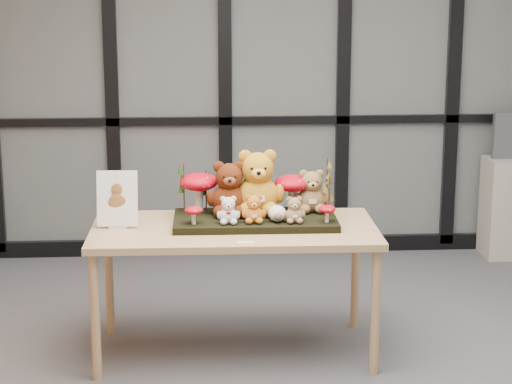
{
  "coord_description": "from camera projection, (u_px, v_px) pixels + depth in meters",
  "views": [
    {
      "loc": [
        -0.68,
        -4.51,
        2.12
      ],
      "look_at": [
        -0.35,
        0.46,
        0.96
      ],
      "focal_mm": 65.0,
      "sensor_mm": 36.0,
      "label": 1
    }
  ],
  "objects": [
    {
      "name": "mushroom_back_left",
      "position": [
        199.0,
        190.0,
        5.35
      ],
      "size": [
        0.22,
        0.22,
        0.25
      ],
      "primitive_type": null,
      "color": "#AB0514",
      "rests_on": "diorama_tray"
    },
    {
      "name": "display_table",
      "position": [
        234.0,
        238.0,
        5.21
      ],
      "size": [
        1.61,
        0.83,
        0.75
      ],
      "rotation": [
        0.0,
        0.0,
        -0.02
      ],
      "color": "tan",
      "rests_on": "floor"
    },
    {
      "name": "bear_tan_back",
      "position": [
        311.0,
        188.0,
        5.35
      ],
      "size": [
        0.21,
        0.19,
        0.27
      ],
      "primitive_type": null,
      "rotation": [
        0.0,
        0.0,
        -0.02
      ],
      "color": "olive",
      "rests_on": "diorama_tray"
    },
    {
      "name": "sprig_green_mid_left",
      "position": [
        206.0,
        190.0,
        5.37
      ],
      "size": [
        0.05,
        0.05,
        0.24
      ],
      "primitive_type": null,
      "color": "black",
      "rests_on": "diorama_tray"
    },
    {
      "name": "mushroom_front_left",
      "position": [
        194.0,
        214.0,
        5.09
      ],
      "size": [
        0.1,
        0.1,
        0.11
      ],
      "primitive_type": null,
      "color": "#AB0514",
      "rests_on": "diorama_tray"
    },
    {
      "name": "bear_white_bow",
      "position": [
        228.0,
        208.0,
        5.1
      ],
      "size": [
        0.13,
        0.12,
        0.17
      ],
      "primitive_type": null,
      "rotation": [
        0.0,
        0.0,
        -0.02
      ],
      "color": "white",
      "rests_on": "diorama_tray"
    },
    {
      "name": "glass_partition",
      "position": [
        284.0,
        72.0,
        6.99
      ],
      "size": [
        4.9,
        0.06,
        2.78
      ],
      "color": "#2D383F",
      "rests_on": "floor"
    },
    {
      "name": "bear_small_yellow",
      "position": [
        254.0,
        207.0,
        5.11
      ],
      "size": [
        0.13,
        0.12,
        0.17
      ],
      "primitive_type": null,
      "rotation": [
        0.0,
        0.0,
        -0.02
      ],
      "color": "orange",
      "rests_on": "diorama_tray"
    },
    {
      "name": "label_card",
      "position": [
        245.0,
        242.0,
        4.89
      ],
      "size": [
        0.09,
        0.03,
        0.0
      ],
      "primitive_type": "cube",
      "color": "white",
      "rests_on": "display_table"
    },
    {
      "name": "bear_beige_small",
      "position": [
        294.0,
        208.0,
        5.12
      ],
      "size": [
        0.13,
        0.11,
        0.16
      ],
      "primitive_type": null,
      "rotation": [
        0.0,
        0.0,
        -0.02
      ],
      "color": "#997853",
      "rests_on": "diorama_tray"
    },
    {
      "name": "bear_brown_medium",
      "position": [
        229.0,
        185.0,
        5.26
      ],
      "size": [
        0.27,
        0.24,
        0.34
      ],
      "primitive_type": null,
      "rotation": [
        0.0,
        0.0,
        -0.02
      ],
      "color": "#4F1D0A",
      "rests_on": "diorama_tray"
    },
    {
      "name": "sign_holder",
      "position": [
        117.0,
        201.0,
        5.15
      ],
      "size": [
        0.23,
        0.07,
        0.32
      ],
      "rotation": [
        0.0,
        0.0,
        -0.04
      ],
      "color": "silver",
      "rests_on": "display_table"
    },
    {
      "name": "mushroom_front_right",
      "position": [
        327.0,
        213.0,
        5.13
      ],
      "size": [
        0.1,
        0.1,
        0.11
      ],
      "primitive_type": null,
      "color": "#AB0514",
      "rests_on": "diorama_tray"
    },
    {
      "name": "diorama_tray",
      "position": [
        255.0,
        220.0,
        5.25
      ],
      "size": [
        0.93,
        0.47,
        0.04
      ],
      "primitive_type": "cube",
      "rotation": [
        0.0,
        0.0,
        -0.02
      ],
      "color": "black",
      "rests_on": "display_table"
    },
    {
      "name": "sprig_green_centre",
      "position": [
        245.0,
        192.0,
        5.4
      ],
      "size": [
        0.05,
        0.05,
        0.21
      ],
      "primitive_type": null,
      "color": "black",
      "rests_on": "diorama_tray"
    },
    {
      "name": "mushroom_back_right",
      "position": [
        292.0,
        191.0,
        5.37
      ],
      "size": [
        0.21,
        0.21,
        0.23
      ],
      "primitive_type": null,
      "color": "#AB0514",
      "rests_on": "diorama_tray"
    },
    {
      "name": "sprig_dry_mid_right",
      "position": [
        329.0,
        197.0,
        5.22
      ],
      "size": [
        0.05,
        0.05,
        0.23
      ],
      "primitive_type": null,
      "color": "brown",
      "rests_on": "diorama_tray"
    },
    {
      "name": "sprig_dry_far_right",
      "position": [
        327.0,
        185.0,
        5.33
      ],
      "size": [
        0.05,
        0.05,
        0.31
      ],
      "primitive_type": null,
      "color": "brown",
      "rests_on": "diorama_tray"
    },
    {
      "name": "room_shell",
      "position": [
        333.0,
        68.0,
        4.53
      ],
      "size": [
        5.0,
        5.0,
        5.0
      ],
      "color": "#B7B5AD",
      "rests_on": "floor"
    },
    {
      "name": "bear_pooh_yellow",
      "position": [
        258.0,
        179.0,
        5.28
      ],
      "size": [
        0.32,
        0.29,
        0.41
      ],
      "primitive_type": null,
      "rotation": [
        0.0,
        0.0,
        -0.02
      ],
      "color": "#C5801A",
      "rests_on": "diorama_tray"
    },
    {
      "name": "sprig_green_far_left",
      "position": [
        184.0,
        188.0,
        5.31
      ],
      "size": [
        0.05,
        0.05,
        0.29
      ],
      "primitive_type": null,
      "color": "black",
      "rests_on": "diorama_tray"
    },
    {
      "name": "plush_cream_hedgehog",
      "position": [
        277.0,
        213.0,
        5.14
      ],
      "size": [
        0.08,
        0.07,
        0.1
      ],
      "primitive_type": null,
      "rotation": [
        0.0,
        0.0,
        -0.02
      ],
      "color": "white",
      "rests_on": "diorama_tray"
    }
  ]
}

